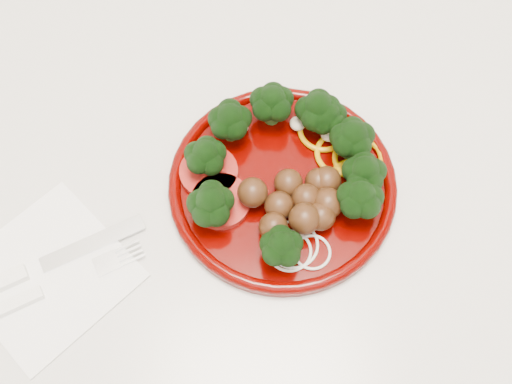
{
  "coord_description": "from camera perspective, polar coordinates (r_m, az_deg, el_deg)",
  "views": [
    {
      "loc": [
        -0.07,
        1.38,
        1.53
      ],
      "look_at": [
        -0.03,
        1.68,
        0.92
      ],
      "focal_mm": 45.0,
      "sensor_mm": 36.0,
      "label": 1
    }
  ],
  "objects": [
    {
      "name": "counter",
      "position": [
        1.13,
        1.64,
        -9.15
      ],
      "size": [
        2.4,
        0.6,
        0.9
      ],
      "color": "beige",
      "rests_on": "ground"
    },
    {
      "name": "fork",
      "position": [
        0.69,
        -19.76,
        -8.93
      ],
      "size": [
        0.18,
        0.08,
        0.01
      ],
      "rotation": [
        0.0,
        0.0,
        0.34
      ],
      "color": "white",
      "rests_on": "napkin"
    },
    {
      "name": "plate",
      "position": [
        0.69,
        2.86,
        1.43
      ],
      "size": [
        0.25,
        0.25,
        0.06
      ],
      "rotation": [
        0.0,
        0.0,
        0.01
      ],
      "color": "#3F0100",
      "rests_on": "counter"
    },
    {
      "name": "napkin",
      "position": [
        0.7,
        -18.03,
        -6.97
      ],
      "size": [
        0.21,
        0.21,
        0.0
      ],
      "primitive_type": "cube",
      "rotation": [
        0.0,
        0.0,
        0.65
      ],
      "color": "white",
      "rests_on": "counter"
    },
    {
      "name": "knife",
      "position": [
        0.7,
        -20.16,
        -6.87
      ],
      "size": [
        0.2,
        0.09,
        0.01
      ],
      "rotation": [
        0.0,
        0.0,
        0.34
      ],
      "color": "silver",
      "rests_on": "napkin"
    }
  ]
}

